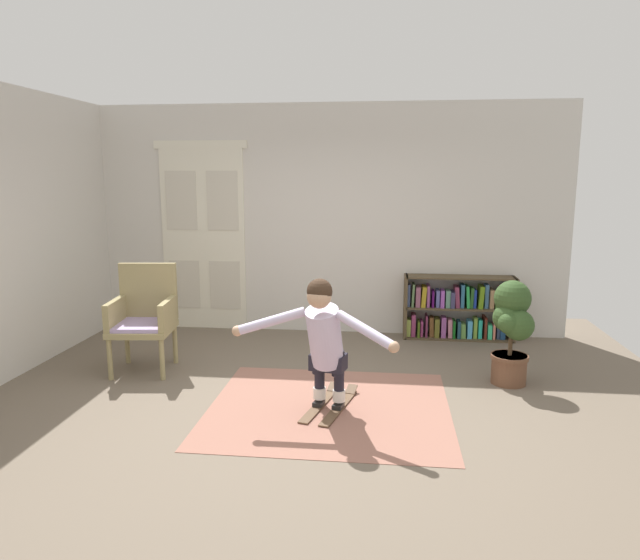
{
  "coord_description": "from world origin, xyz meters",
  "views": [
    {
      "loc": [
        0.74,
        -4.69,
        2.02
      ],
      "look_at": [
        0.14,
        0.54,
        1.05
      ],
      "focal_mm": 32.13,
      "sensor_mm": 36.0,
      "label": 1
    }
  ],
  "objects_px": {
    "potted_plant": "(512,327)",
    "wicker_chair": "(144,315)",
    "skis_pair": "(330,404)",
    "bookshelf": "(458,309)",
    "person_skier": "(324,335)"
  },
  "relations": [
    {
      "from": "potted_plant",
      "to": "wicker_chair",
      "type": "bearing_deg",
      "value": 179.86
    },
    {
      "from": "potted_plant",
      "to": "person_skier",
      "type": "distance_m",
      "value": 1.97
    },
    {
      "from": "wicker_chair",
      "to": "bookshelf",
      "type": "bearing_deg",
      "value": 24.38
    },
    {
      "from": "bookshelf",
      "to": "wicker_chair",
      "type": "height_order",
      "value": "wicker_chair"
    },
    {
      "from": "potted_plant",
      "to": "skis_pair",
      "type": "height_order",
      "value": "potted_plant"
    },
    {
      "from": "bookshelf",
      "to": "skis_pair",
      "type": "relative_size",
      "value": 1.53
    },
    {
      "from": "potted_plant",
      "to": "person_skier",
      "type": "bearing_deg",
      "value": -151.44
    },
    {
      "from": "person_skier",
      "to": "skis_pair",
      "type": "bearing_deg",
      "value": 76.62
    },
    {
      "from": "bookshelf",
      "to": "skis_pair",
      "type": "xyz_separation_m",
      "value": [
        -1.37,
        -2.32,
        -0.35
      ]
    },
    {
      "from": "wicker_chair",
      "to": "skis_pair",
      "type": "distance_m",
      "value": 2.24
    },
    {
      "from": "wicker_chair",
      "to": "potted_plant",
      "type": "height_order",
      "value": "wicker_chair"
    },
    {
      "from": "wicker_chair",
      "to": "skis_pair",
      "type": "relative_size",
      "value": 1.24
    },
    {
      "from": "person_skier",
      "to": "potted_plant",
      "type": "bearing_deg",
      "value": 28.56
    },
    {
      "from": "bookshelf",
      "to": "wicker_chair",
      "type": "relative_size",
      "value": 1.23
    },
    {
      "from": "potted_plant",
      "to": "skis_pair",
      "type": "relative_size",
      "value": 1.15
    }
  ]
}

